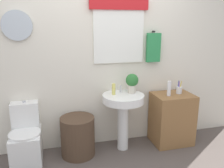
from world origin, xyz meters
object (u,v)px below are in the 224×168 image
object	(u,v)px
toilet	(26,139)
pedestal_sink	(123,108)
laundry_hamper	(78,136)
toothbrush_cup	(179,90)
potted_plant	(132,82)
wooden_cabinet	(172,119)
soap_bottle	(114,89)
lotion_bottle	(169,88)

from	to	relation	value
toilet	pedestal_sink	bearing A→B (deg)	-1.53
laundry_hamper	toothbrush_cup	world-z (taller)	toothbrush_cup
laundry_hamper	pedestal_sink	size ratio (longest dim) A/B	0.67
laundry_hamper	potted_plant	distance (m)	1.02
toilet	laundry_hamper	xyz separation A→B (m)	(0.64, -0.03, -0.02)
toilet	wooden_cabinet	xyz separation A→B (m)	(2.01, -0.03, 0.08)
pedestal_sink	soap_bottle	world-z (taller)	soap_bottle
potted_plant	lotion_bottle	bearing A→B (deg)	-11.18
toothbrush_cup	potted_plant	bearing A→B (deg)	176.73
wooden_cabinet	soap_bottle	xyz separation A→B (m)	(-0.86, 0.05, 0.49)
toilet	laundry_hamper	distance (m)	0.65
wooden_cabinet	soap_bottle	world-z (taller)	soap_bottle
pedestal_sink	toilet	bearing A→B (deg)	178.47
wooden_cabinet	toothbrush_cup	size ratio (longest dim) A/B	3.97
toilet	wooden_cabinet	size ratio (longest dim) A/B	1.03
toilet	toothbrush_cup	world-z (taller)	toothbrush_cup
laundry_hamper	toilet	bearing A→B (deg)	176.98
wooden_cabinet	toothbrush_cup	bearing A→B (deg)	11.76
soap_bottle	potted_plant	distance (m)	0.27
toilet	wooden_cabinet	distance (m)	2.01
toilet	potted_plant	world-z (taller)	potted_plant
pedestal_sink	toothbrush_cup	size ratio (longest dim) A/B	4.26
potted_plant	toothbrush_cup	bearing A→B (deg)	-3.27
pedestal_sink	wooden_cabinet	distance (m)	0.78
pedestal_sink	lotion_bottle	xyz separation A→B (m)	(0.65, -0.04, 0.23)
laundry_hamper	pedestal_sink	world-z (taller)	pedestal_sink
potted_plant	laundry_hamper	bearing A→B (deg)	-175.51
wooden_cabinet	pedestal_sink	bearing A→B (deg)	180.00
potted_plant	toothbrush_cup	distance (m)	0.72
lotion_bottle	toothbrush_cup	bearing A→B (deg)	17.29
laundry_hamper	toothbrush_cup	xyz separation A→B (m)	(1.46, 0.02, 0.53)
pedestal_sink	toothbrush_cup	distance (m)	0.86
potted_plant	lotion_bottle	size ratio (longest dim) A/B	1.26
toilet	toothbrush_cup	xyz separation A→B (m)	(2.11, -0.01, 0.50)
toilet	lotion_bottle	size ratio (longest dim) A/B	3.61
potted_plant	toothbrush_cup	size ratio (longest dim) A/B	1.43
toilet	soap_bottle	xyz separation A→B (m)	(1.15, 0.02, 0.57)
laundry_hamper	lotion_bottle	world-z (taller)	lotion_bottle
wooden_cabinet	potted_plant	distance (m)	0.83
soap_bottle	toothbrush_cup	world-z (taller)	soap_bottle
wooden_cabinet	toothbrush_cup	world-z (taller)	toothbrush_cup
toothbrush_cup	toilet	bearing A→B (deg)	179.62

